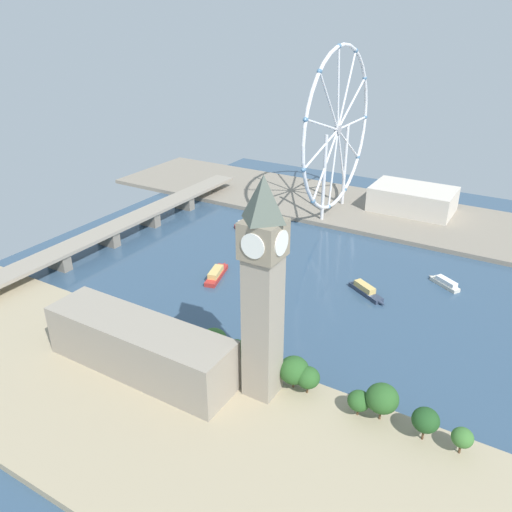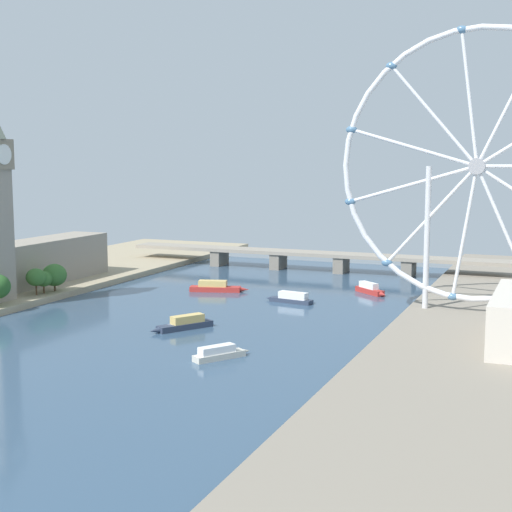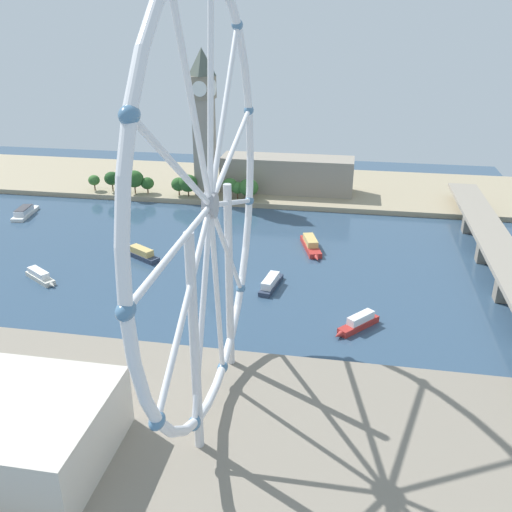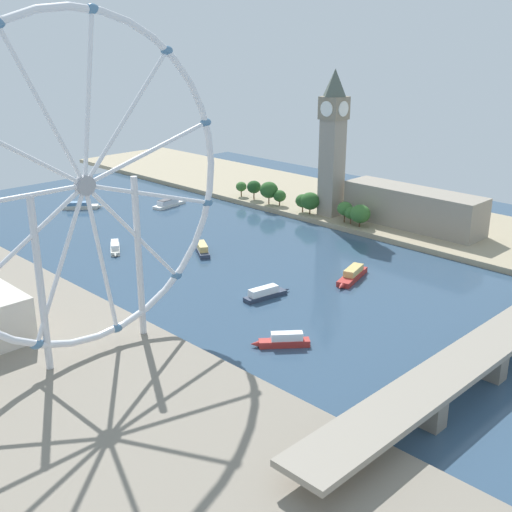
# 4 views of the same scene
# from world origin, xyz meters

# --- Properties ---
(ground_plane) EXTENTS (417.06, 417.06, 0.00)m
(ground_plane) POSITION_xyz_m (0.00, 0.00, 0.00)
(ground_plane) COLOR #334C66
(riverbank_left) EXTENTS (90.00, 520.00, 3.00)m
(riverbank_left) POSITION_xyz_m (-123.53, 0.00, 1.50)
(riverbank_left) COLOR tan
(riverbank_left) RESTS_ON ground_plane
(clock_tower) EXTENTS (14.43, 14.43, 86.84)m
(clock_tower) POSITION_xyz_m (-93.77, 10.50, 48.31)
(clock_tower) COLOR gray
(clock_tower) RESTS_ON riverbank_left
(parliament_block) EXTENTS (22.00, 83.13, 21.94)m
(parliament_block) POSITION_xyz_m (-107.53, 60.06, 13.97)
(parliament_block) COLOR gray
(parliament_block) RESTS_ON riverbank_left
(tree_row_embankment) EXTENTS (12.59, 110.72, 14.73)m
(tree_row_embankment) POSITION_xyz_m (-85.85, -3.98, 11.04)
(tree_row_embankment) COLOR #513823
(tree_row_embankment) RESTS_ON riverbank_left
(ferris_wheel) EXTENTS (112.66, 3.20, 115.43)m
(ferris_wheel) POSITION_xyz_m (104.62, 65.86, 62.07)
(ferris_wheel) COLOR silver
(ferris_wheel) RESTS_ON riverbank_right
(river_bridge) EXTENTS (229.06, 16.59, 11.22)m
(river_bridge) POSITION_xyz_m (-0.00, 168.19, 8.52)
(river_bridge) COLOR gray
(river_bridge) RESTS_ON ground_plane
(tour_boat_0) EXTENTS (24.18, 8.08, 5.08)m
(tour_boat_0) POSITION_xyz_m (24.09, 69.77, 2.14)
(tour_boat_0) COLOR #2D384C
(tour_boat_0) RESTS_ON ground_plane
(tour_boat_1) EXTENTS (14.29, 19.75, 4.58)m
(tour_boat_1) POSITION_xyz_m (35.02, -30.60, 1.94)
(tour_boat_1) COLOR beige
(tour_boat_1) RESTS_ON ground_plane
(tour_boat_2) EXTENTS (18.92, 16.85, 5.46)m
(tour_boat_2) POSITION_xyz_m (52.00, 106.43, 2.23)
(tour_boat_2) COLOR #B22D28
(tour_boat_2) RESTS_ON ground_plane
(tour_boat_4) EXTENTS (29.53, 12.86, 5.53)m
(tour_boat_4) POSITION_xyz_m (-20.71, 82.96, 2.20)
(tour_boat_4) COLOR #B22D28
(tour_boat_4) RESTS_ON ground_plane
(tour_boat_5) EXTENTS (17.12, 24.90, 5.38)m
(tour_boat_5) POSITION_xyz_m (3.95, 3.36, 2.16)
(tour_boat_5) COLOR #2D384C
(tour_boat_5) RESTS_ON ground_plane
(tour_boat_6) EXTENTS (29.26, 10.72, 5.18)m
(tour_boat_6) POSITION_xyz_m (-42.28, -84.46, 2.10)
(tour_boat_6) COLOR white
(tour_boat_6) RESTS_ON ground_plane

